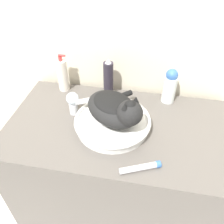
# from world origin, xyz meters

# --- Properties ---
(wall_back) EXTENTS (8.00, 0.05, 2.40)m
(wall_back) POSITION_xyz_m (0.00, 0.64, 1.20)
(wall_back) COLOR beige
(wall_back) RESTS_ON ground_plane
(vanity_counter) EXTENTS (1.06, 0.59, 0.87)m
(vanity_counter) POSITION_xyz_m (0.00, 0.29, 0.43)
(vanity_counter) COLOR #56514C
(vanity_counter) RESTS_ON ground_plane
(sink_basin) EXTENTS (0.35, 0.35, 0.05)m
(sink_basin) POSITION_xyz_m (-0.03, 0.28, 0.90)
(sink_basin) COLOR silver
(sink_basin) RESTS_ON vanity_counter
(cat) EXTENTS (0.32, 0.36, 0.17)m
(cat) POSITION_xyz_m (-0.01, 0.27, 0.99)
(cat) COLOR black
(cat) RESTS_ON sink_basin
(faucet) EXTENTS (0.14, 0.07, 0.13)m
(faucet) POSITION_xyz_m (-0.22, 0.34, 0.94)
(faucet) COLOR silver
(faucet) RESTS_ON vanity_counter
(lotion_bottle_white) EXTENTS (0.07, 0.07, 0.19)m
(lotion_bottle_white) POSITION_xyz_m (0.22, 0.53, 0.96)
(lotion_bottle_white) COLOR silver
(lotion_bottle_white) RESTS_ON vanity_counter
(soap_pump_bottle) EXTENTS (0.06, 0.06, 0.22)m
(soap_pump_bottle) POSITION_xyz_m (-0.35, 0.53, 0.96)
(soap_pump_bottle) COLOR silver
(soap_pump_bottle) RESTS_ON vanity_counter
(hairspray_can_black) EXTENTS (0.05, 0.05, 0.21)m
(hairspray_can_black) POSITION_xyz_m (-0.10, 0.53, 0.97)
(hairspray_can_black) COLOR #28232D
(hairspray_can_black) RESTS_ON vanity_counter
(cream_tube) EXTENTS (0.16, 0.09, 0.03)m
(cream_tube) POSITION_xyz_m (0.13, 0.07, 0.88)
(cream_tube) COLOR silver
(cream_tube) RESTS_ON vanity_counter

